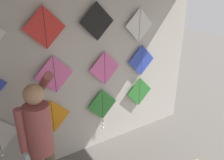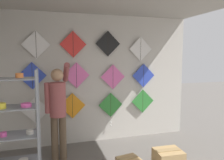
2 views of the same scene
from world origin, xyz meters
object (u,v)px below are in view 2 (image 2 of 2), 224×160
(kite_3, at_px, (143,101))
(kite_6, at_px, (113,77))
(kite_9, at_px, (73,44))
(kite_5, at_px, (76,75))
(kite_10, at_px, (108,44))
(kite_11, at_px, (141,49))
(kite_8, at_px, (36,45))
(shopkeeper, at_px, (58,106))
(kite_2, at_px, (111,107))
(cardboard_box, at_px, (168,160))
(kite_0, at_px, (36,112))
(kite_7, at_px, (143,76))
(shelf_rack, at_px, (4,140))
(kite_1, at_px, (72,106))
(kite_4, at_px, (32,76))

(kite_3, relative_size, kite_6, 1.00)
(kite_9, bearing_deg, kite_5, 0.00)
(kite_10, bearing_deg, kite_9, 180.00)
(kite_3, xyz_separation_m, kite_11, (-0.07, 0.00, 1.21))
(kite_8, bearing_deg, shopkeeper, -59.90)
(kite_2, distance_m, kite_10, 1.40)
(kite_6, relative_size, kite_10, 1.00)
(kite_5, relative_size, kite_10, 1.00)
(cardboard_box, relative_size, kite_0, 0.66)
(kite_7, distance_m, kite_11, 0.62)
(kite_2, distance_m, kite_6, 0.67)
(cardboard_box, distance_m, kite_11, 2.46)
(shelf_rack, height_order, shopkeeper, shopkeeper)
(kite_5, distance_m, kite_6, 0.81)
(kite_5, xyz_separation_m, kite_8, (-0.79, 0.00, 0.63))
(cardboard_box, xyz_separation_m, kite_5, (-1.30, 1.56, 1.33))
(shopkeeper, bearing_deg, kite_0, 128.77)
(shelf_rack, bearing_deg, kite_5, 60.53)
(kite_5, relative_size, kite_11, 1.00)
(kite_7, bearing_deg, shopkeeper, -162.42)
(cardboard_box, xyz_separation_m, kite_2, (-0.55, 1.56, 0.60))
(shopkeeper, xyz_separation_m, kite_5, (0.43, 0.63, 0.49))
(kite_6, bearing_deg, kite_7, 0.00)
(kite_5, bearing_deg, shelf_rack, -119.47)
(shopkeeper, xyz_separation_m, kite_11, (1.89, 0.63, 1.06))
(cardboard_box, distance_m, kite_1, 2.20)
(kite_2, distance_m, kite_11, 1.48)
(kite_9, bearing_deg, kite_3, 0.00)
(cardboard_box, distance_m, kite_7, 2.03)
(kite_7, distance_m, kite_8, 2.43)
(kite_7, bearing_deg, kite_10, 180.00)
(kite_5, bearing_deg, kite_4, 180.00)
(kite_10, bearing_deg, shelf_rack, -132.67)
(kite_11, bearing_deg, kite_9, 180.00)
(shopkeeper, height_order, kite_4, shopkeeper)
(kite_2, height_order, kite_9, kite_9)
(kite_10, bearing_deg, cardboard_box, -68.65)
(kite_5, height_order, kite_11, kite_11)
(shelf_rack, bearing_deg, kite_6, 45.54)
(kite_4, bearing_deg, kite_0, -1.00)
(kite_5, bearing_deg, kite_3, 0.00)
(kite_10, xyz_separation_m, kite_11, (0.78, 0.00, -0.11))
(kite_9, bearing_deg, kite_10, 0.00)
(kite_5, distance_m, kite_8, 1.01)
(kite_0, distance_m, kite_8, 1.35)
(kite_10, bearing_deg, kite_5, 180.00)
(shopkeeper, relative_size, cardboard_box, 3.91)
(cardboard_box, bearing_deg, kite_0, 143.99)
(kite_2, distance_m, kite_3, 0.79)
(kite_0, distance_m, kite_2, 1.60)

